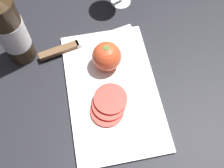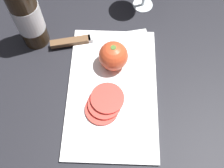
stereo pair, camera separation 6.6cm
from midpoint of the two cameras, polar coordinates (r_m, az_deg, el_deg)
The scene contains 6 objects.
ground_plane at distance 0.70m, azimuth 2.78°, elevation -0.49°, with size 3.00×3.00×0.00m, color black.
cutting_board at distance 0.69m, azimuth 2.72°, elevation -1.58°, with size 0.38×0.23×0.01m.
wine_bottle at distance 0.71m, azimuth -15.73°, elevation 14.59°, with size 0.07×0.07×0.33m.
whole_tomato at distance 0.69m, azimuth 3.13°, elevation 5.85°, with size 0.08×0.08×0.08m.
knife at distance 0.76m, azimuth -4.54°, elevation 9.21°, with size 0.08×0.28×0.01m.
tomato_slice_stack_near at distance 0.66m, azimuth 1.23°, elevation -4.61°, with size 0.11×0.10×0.02m.
Camera 2 is at (-0.31, -0.01, 0.63)m, focal length 42.00 mm.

